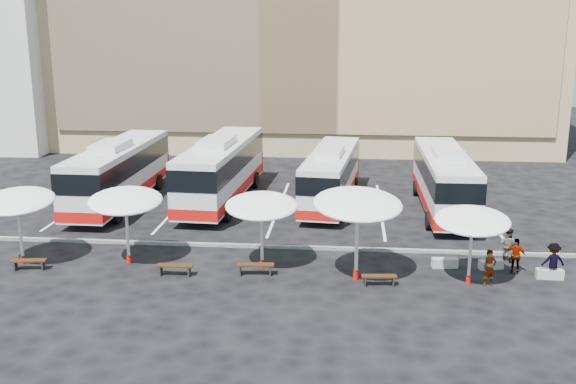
# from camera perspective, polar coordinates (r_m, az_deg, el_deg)

# --- Properties ---
(ground) EXTENTS (120.00, 120.00, 0.00)m
(ground) POSITION_cam_1_polar(r_m,az_deg,el_deg) (32.51, -2.25, -5.02)
(ground) COLOR black
(ground) RESTS_ON ground
(curb_divider) EXTENTS (34.00, 0.25, 0.15)m
(curb_divider) POSITION_cam_1_polar(r_m,az_deg,el_deg) (32.95, -2.14, -4.61)
(curb_divider) COLOR black
(curb_divider) RESTS_ON ground
(bay_lines) EXTENTS (24.15, 12.00, 0.01)m
(bay_lines) POSITION_cam_1_polar(r_m,az_deg,el_deg) (40.09, -0.76, -1.26)
(bay_lines) COLOR white
(bay_lines) RESTS_ON ground
(bus_0) EXTENTS (3.05, 12.43, 3.93)m
(bus_0) POSITION_cam_1_polar(r_m,az_deg,el_deg) (41.69, -14.14, 1.75)
(bus_0) COLOR silver
(bus_0) RESTS_ON ground
(bus_1) EXTENTS (3.50, 12.92, 4.06)m
(bus_1) POSITION_cam_1_polar(r_m,az_deg,el_deg) (41.14, -5.64, 2.04)
(bus_1) COLOR silver
(bus_1) RESTS_ON ground
(bus_2) EXTENTS (3.45, 11.32, 3.54)m
(bus_2) POSITION_cam_1_polar(r_m,az_deg,el_deg) (40.54, 3.67, 1.51)
(bus_2) COLOR silver
(bus_2) RESTS_ON ground
(bus_3) EXTENTS (2.79, 11.79, 3.74)m
(bus_3) POSITION_cam_1_polar(r_m,az_deg,el_deg) (39.94, 13.08, 1.13)
(bus_3) COLOR silver
(bus_3) RESTS_ON ground
(sunshade_0) EXTENTS (3.72, 3.76, 3.46)m
(sunshade_0) POSITION_cam_1_polar(r_m,az_deg,el_deg) (32.30, -21.96, -0.74)
(sunshade_0) COLOR silver
(sunshade_0) RESTS_ON ground
(sunshade_1) EXTENTS (3.97, 4.00, 3.47)m
(sunshade_1) POSITION_cam_1_polar(r_m,az_deg,el_deg) (30.89, -13.60, -0.74)
(sunshade_1) COLOR silver
(sunshade_1) RESTS_ON ground
(sunshade_2) EXTENTS (3.57, 3.61, 3.37)m
(sunshade_2) POSITION_cam_1_polar(r_m,az_deg,el_deg) (29.52, -2.25, -1.20)
(sunshade_2) COLOR silver
(sunshade_2) RESTS_ON ground
(sunshade_3) EXTENTS (4.60, 4.64, 3.92)m
(sunshade_3) POSITION_cam_1_polar(r_m,az_deg,el_deg) (28.12, 5.92, -1.05)
(sunshade_3) COLOR silver
(sunshade_3) RESTS_ON ground
(sunshade_4) EXTENTS (3.36, 3.40, 3.24)m
(sunshade_4) POSITION_cam_1_polar(r_m,az_deg,el_deg) (28.72, 15.35, -2.38)
(sunshade_4) COLOR silver
(sunshade_4) RESTS_ON ground
(wood_bench_0) EXTENTS (1.55, 0.62, 0.46)m
(wood_bench_0) POSITION_cam_1_polar(r_m,az_deg,el_deg) (32.14, -21.07, -5.56)
(wood_bench_0) COLOR black
(wood_bench_0) RESTS_ON ground
(wood_bench_1) EXTENTS (1.57, 0.43, 0.48)m
(wood_bench_1) POSITION_cam_1_polar(r_m,az_deg,el_deg) (29.77, -9.55, -6.31)
(wood_bench_1) COLOR black
(wood_bench_1) RESTS_ON ground
(wood_bench_2) EXTENTS (1.67, 0.57, 0.50)m
(wood_bench_2) POSITION_cam_1_polar(r_m,az_deg,el_deg) (29.43, -2.79, -6.32)
(wood_bench_2) COLOR black
(wood_bench_2) RESTS_ON ground
(wood_bench_3) EXTENTS (1.49, 0.52, 0.45)m
(wood_bench_3) POSITION_cam_1_polar(r_m,az_deg,el_deg) (28.53, 7.72, -7.21)
(wood_bench_3) COLOR black
(wood_bench_3) RESTS_ON ground
(conc_bench_0) EXTENTS (1.19, 0.52, 0.43)m
(conc_bench_0) POSITION_cam_1_polar(r_m,az_deg,el_deg) (31.12, 13.12, -5.87)
(conc_bench_0) COLOR #969691
(conc_bench_0) RESTS_ON ground
(conc_bench_1) EXTENTS (1.13, 0.61, 0.40)m
(conc_bench_1) POSITION_cam_1_polar(r_m,az_deg,el_deg) (31.51, 16.81, -5.89)
(conc_bench_1) COLOR #969691
(conc_bench_1) RESTS_ON ground
(conc_bench_2) EXTENTS (1.13, 0.38, 0.42)m
(conc_bench_2) POSITION_cam_1_polar(r_m,az_deg,el_deg) (31.15, 21.27, -6.48)
(conc_bench_2) COLOR #969691
(conc_bench_2) RESTS_ON ground
(passenger_0) EXTENTS (0.65, 0.52, 1.56)m
(passenger_0) POSITION_cam_1_polar(r_m,az_deg,el_deg) (29.37, 16.70, -6.16)
(passenger_0) COLOR black
(passenger_0) RESTS_ON ground
(passenger_1) EXTENTS (0.96, 0.96, 1.57)m
(passenger_1) POSITION_cam_1_polar(r_m,az_deg,el_deg) (32.51, 18.16, -4.28)
(passenger_1) COLOR black
(passenger_1) RESTS_ON ground
(passenger_2) EXTENTS (1.01, 0.78, 1.59)m
(passenger_2) POSITION_cam_1_polar(r_m,az_deg,el_deg) (31.12, 18.69, -5.13)
(passenger_2) COLOR black
(passenger_2) RESTS_ON ground
(passenger_3) EXTENTS (1.10, 0.70, 1.61)m
(passenger_3) POSITION_cam_1_polar(r_m,az_deg,el_deg) (30.95, 21.51, -5.47)
(passenger_3) COLOR black
(passenger_3) RESTS_ON ground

